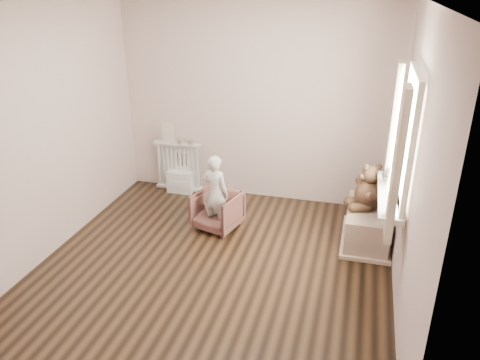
% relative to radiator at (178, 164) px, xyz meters
% --- Properties ---
extents(floor, '(3.60, 3.60, 0.01)m').
position_rel_radiator_xyz_m(floor, '(1.08, -1.68, -0.39)').
color(floor, black).
rests_on(floor, ground).
extents(ceiling, '(3.60, 3.60, 0.01)m').
position_rel_radiator_xyz_m(ceiling, '(1.08, -1.68, 2.21)').
color(ceiling, white).
rests_on(ceiling, ground).
extents(back_wall, '(3.60, 0.02, 2.60)m').
position_rel_radiator_xyz_m(back_wall, '(1.08, 0.12, 0.91)').
color(back_wall, beige).
rests_on(back_wall, ground).
extents(front_wall, '(3.60, 0.02, 2.60)m').
position_rel_radiator_xyz_m(front_wall, '(1.08, -3.48, 0.91)').
color(front_wall, beige).
rests_on(front_wall, ground).
extents(left_wall, '(0.02, 3.60, 2.60)m').
position_rel_radiator_xyz_m(left_wall, '(-0.72, -1.68, 0.91)').
color(left_wall, beige).
rests_on(left_wall, ground).
extents(right_wall, '(0.02, 3.60, 2.60)m').
position_rel_radiator_xyz_m(right_wall, '(2.88, -1.68, 0.91)').
color(right_wall, beige).
rests_on(right_wall, ground).
extents(window, '(0.03, 0.90, 1.10)m').
position_rel_radiator_xyz_m(window, '(2.84, -1.38, 1.06)').
color(window, white).
rests_on(window, right_wall).
extents(window_sill, '(0.22, 1.10, 0.06)m').
position_rel_radiator_xyz_m(window_sill, '(2.75, -1.38, 0.48)').
color(window_sill, silver).
rests_on(window_sill, right_wall).
extents(curtain_left, '(0.06, 0.26, 1.30)m').
position_rel_radiator_xyz_m(curtain_left, '(2.73, -1.95, 1.00)').
color(curtain_left, beige).
rests_on(curtain_left, right_wall).
extents(curtain_right, '(0.06, 0.26, 1.30)m').
position_rel_radiator_xyz_m(curtain_right, '(2.73, -0.81, 1.00)').
color(curtain_right, beige).
rests_on(curtain_right, right_wall).
extents(radiator, '(0.66, 0.13, 0.70)m').
position_rel_radiator_xyz_m(radiator, '(0.00, 0.00, 0.00)').
color(radiator, silver).
rests_on(radiator, floor).
extents(paper_doll, '(0.16, 0.01, 0.27)m').
position_rel_radiator_xyz_m(paper_doll, '(-0.12, 0.00, 0.44)').
color(paper_doll, beige).
rests_on(paper_doll, radiator).
extents(tin_a, '(0.11, 0.11, 0.07)m').
position_rel_radiator_xyz_m(tin_a, '(0.06, 0.00, 0.34)').
color(tin_a, '#A59E8C').
rests_on(tin_a, radiator).
extents(tin_b, '(0.08, 0.08, 0.05)m').
position_rel_radiator_xyz_m(tin_b, '(0.20, 0.00, 0.33)').
color(tin_b, '#A59E8C').
rests_on(tin_b, radiator).
extents(toy_vanity, '(0.35, 0.25, 0.56)m').
position_rel_radiator_xyz_m(toy_vanity, '(0.05, -0.03, -0.11)').
color(toy_vanity, silver).
rests_on(toy_vanity, floor).
extents(armchair, '(0.61, 0.62, 0.46)m').
position_rel_radiator_xyz_m(armchair, '(0.86, -0.91, -0.16)').
color(armchair, brown).
rests_on(armchair, floor).
extents(child, '(0.39, 0.31, 0.93)m').
position_rel_radiator_xyz_m(child, '(0.86, -0.96, 0.09)').
color(child, white).
rests_on(child, armchair).
extents(toy_bench, '(0.47, 0.88, 0.42)m').
position_rel_radiator_xyz_m(toy_bench, '(2.60, -0.76, -0.19)').
color(toy_bench, tan).
rests_on(toy_bench, floor).
extents(teddy_bear, '(0.51, 0.45, 0.52)m').
position_rel_radiator_xyz_m(teddy_bear, '(2.58, -0.76, 0.28)').
color(teddy_bear, '#352215').
rests_on(teddy_bear, toy_bench).
extents(plush_cat, '(0.18, 0.25, 0.20)m').
position_rel_radiator_xyz_m(plush_cat, '(2.74, -1.12, 0.61)').
color(plush_cat, '#69645B').
rests_on(plush_cat, window_sill).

